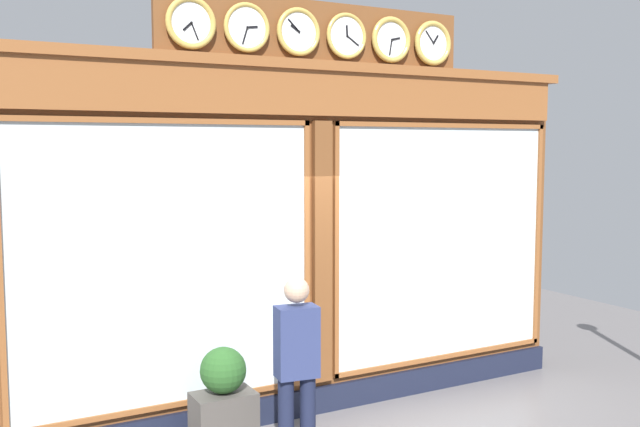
{
  "coord_description": "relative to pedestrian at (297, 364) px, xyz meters",
  "views": [
    {
      "loc": [
        3.58,
        6.48,
        2.82
      ],
      "look_at": [
        0.0,
        0.0,
        2.11
      ],
      "focal_mm": 40.5,
      "sensor_mm": 36.0,
      "label": 1
    }
  ],
  "objects": [
    {
      "name": "pedestrian",
      "position": [
        0.0,
        0.0,
        0.0
      ],
      "size": [
        0.39,
        0.27,
        1.69
      ],
      "color": "#191E38",
      "rests_on": "ground_plane"
    },
    {
      "name": "planter_shrub",
      "position": [
        0.47,
        -0.54,
        -0.13
      ],
      "size": [
        0.42,
        0.42,
        0.42
      ],
      "primitive_type": "sphere",
      "color": "#285623",
      "rests_on": "planter_box"
    },
    {
      "name": "planter_box",
      "position": [
        0.47,
        -0.54,
        -0.64
      ],
      "size": [
        0.56,
        0.36,
        0.59
      ],
      "primitive_type": "cube",
      "color": "#4C4742",
      "rests_on": "ground_plane"
    },
    {
      "name": "shop_facade",
      "position": [
        -0.82,
        -1.19,
        0.95
      ],
      "size": [
        6.49,
        0.42,
        4.26
      ],
      "color": "brown",
      "rests_on": "ground_plane"
    }
  ]
}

